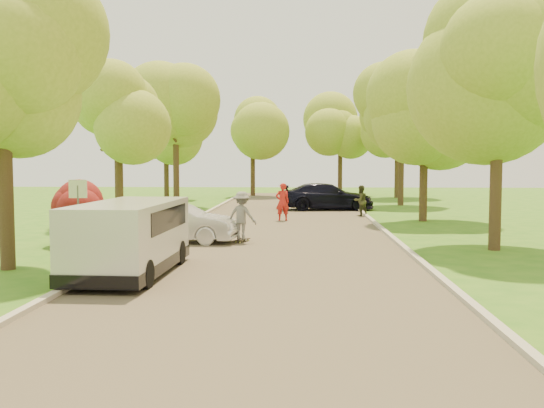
% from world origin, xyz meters
% --- Properties ---
extents(ground, '(100.00, 100.00, 0.00)m').
position_xyz_m(ground, '(0.00, 0.00, 0.00)').
color(ground, '#316F1A').
rests_on(ground, ground).
extents(road, '(8.00, 60.00, 0.01)m').
position_xyz_m(road, '(0.00, 8.00, 0.01)').
color(road, '#4C4438').
rests_on(road, ground).
extents(curb_left, '(0.18, 60.00, 0.12)m').
position_xyz_m(curb_left, '(-4.05, 8.00, 0.06)').
color(curb_left, '#B2AD9E').
rests_on(curb_left, ground).
extents(curb_right, '(0.18, 60.00, 0.12)m').
position_xyz_m(curb_right, '(4.05, 8.00, 0.06)').
color(curb_right, '#B2AD9E').
rests_on(curb_right, ground).
extents(street_sign, '(0.55, 0.06, 2.17)m').
position_xyz_m(street_sign, '(-5.80, 4.00, 1.56)').
color(street_sign, '#59595E').
rests_on(street_sign, ground).
extents(red_shrub, '(1.70, 1.70, 1.95)m').
position_xyz_m(red_shrub, '(-6.30, 5.50, 1.10)').
color(red_shrub, '#382619').
rests_on(red_shrub, ground).
extents(tree_l_mida, '(4.71, 4.60, 7.39)m').
position_xyz_m(tree_l_mida, '(-6.30, 1.00, 5.17)').
color(tree_l_mida, '#382619').
rests_on(tree_l_mida, ground).
extents(tree_l_midb, '(4.30, 4.20, 6.62)m').
position_xyz_m(tree_l_midb, '(-6.81, 12.00, 4.59)').
color(tree_l_midb, '#382619').
rests_on(tree_l_midb, ground).
extents(tree_l_far, '(4.92, 4.80, 7.79)m').
position_xyz_m(tree_l_far, '(-6.39, 22.00, 5.47)').
color(tree_l_far, '#382619').
rests_on(tree_l_far, ground).
extents(tree_r_mida, '(5.13, 5.00, 7.95)m').
position_xyz_m(tree_r_mida, '(7.02, 5.00, 5.54)').
color(tree_r_mida, '#382619').
rests_on(tree_r_mida, ground).
extents(tree_r_midb, '(4.51, 4.40, 7.01)m').
position_xyz_m(tree_r_midb, '(6.60, 14.00, 4.88)').
color(tree_r_midb, '#382619').
rests_on(tree_r_midb, ground).
extents(tree_r_far, '(5.33, 5.20, 8.34)m').
position_xyz_m(tree_r_far, '(7.23, 24.00, 5.83)').
color(tree_r_far, '#382619').
rests_on(tree_r_far, ground).
extents(tree_bg_a, '(5.12, 5.00, 7.72)m').
position_xyz_m(tree_bg_a, '(-8.78, 30.00, 5.31)').
color(tree_bg_a, '#382619').
rests_on(tree_bg_a, ground).
extents(tree_bg_b, '(5.12, 5.00, 7.95)m').
position_xyz_m(tree_bg_b, '(8.22, 32.00, 5.54)').
color(tree_bg_b, '#382619').
rests_on(tree_bg_b, ground).
extents(tree_bg_c, '(4.92, 4.80, 7.33)m').
position_xyz_m(tree_bg_c, '(-2.79, 34.00, 5.02)').
color(tree_bg_c, '#382619').
rests_on(tree_bg_c, ground).
extents(tree_bg_d, '(5.12, 5.00, 7.72)m').
position_xyz_m(tree_bg_d, '(4.22, 36.00, 5.31)').
color(tree_bg_d, '#382619').
rests_on(tree_bg_d, ground).
extents(minivan, '(1.98, 4.76, 1.75)m').
position_xyz_m(minivan, '(-3.20, 0.42, 0.92)').
color(minivan, silver).
rests_on(minivan, ground).
extents(silver_sedan, '(4.20, 1.80, 1.35)m').
position_xyz_m(silver_sedan, '(-3.30, 6.22, 0.67)').
color(silver_sedan, silver).
rests_on(silver_sedan, ground).
extents(dark_sedan, '(5.34, 2.59, 1.50)m').
position_xyz_m(dark_sedan, '(2.30, 20.13, 0.75)').
color(dark_sedan, black).
rests_on(dark_sedan, ground).
extents(longboard, '(0.52, 0.85, 0.10)m').
position_xyz_m(longboard, '(-1.11, 6.36, 0.09)').
color(longboard, black).
rests_on(longboard, ground).
extents(skateboarder, '(1.19, 0.95, 1.61)m').
position_xyz_m(skateboarder, '(-1.11, 6.36, 0.91)').
color(skateboarder, slate).
rests_on(skateboarder, longboard).
extents(person_striped, '(0.71, 0.55, 1.73)m').
position_xyz_m(person_striped, '(0.00, 13.83, 0.87)').
color(person_striped, red).
rests_on(person_striped, ground).
extents(person_olive, '(0.94, 0.89, 1.54)m').
position_xyz_m(person_olive, '(3.80, 16.36, 0.77)').
color(person_olive, '#343620').
rests_on(person_olive, ground).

